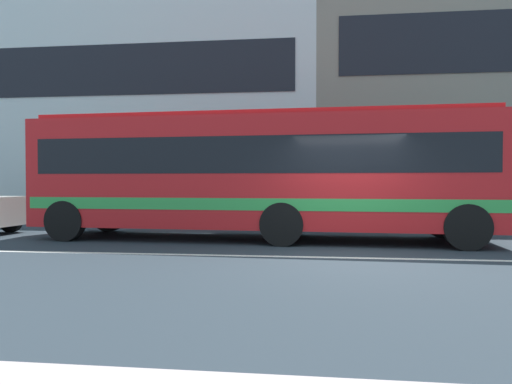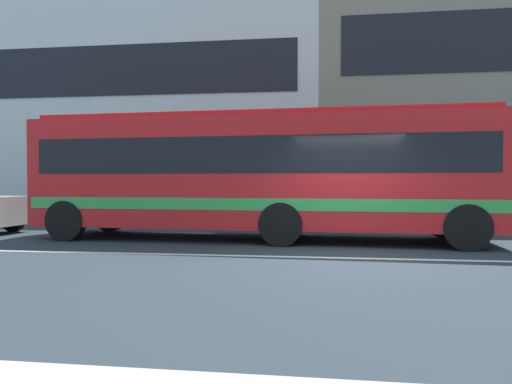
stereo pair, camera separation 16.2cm
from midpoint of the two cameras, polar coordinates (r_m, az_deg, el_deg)
The scene contains 4 objects.
ground_plane at distance 9.14m, azimuth 12.11°, elevation -8.01°, with size 160.00×160.00×0.00m, color #28333B.
lane_centre_line at distance 9.14m, azimuth 12.11°, elevation -7.99°, with size 60.00×0.16×0.01m, color silver.
apartment_block_left at distance 25.28m, azimuth -16.76°, elevation 9.94°, with size 20.79×8.56×10.60m.
transit_bus at distance 11.72m, azimuth 0.78°, elevation 2.59°, with size 11.49×3.03×3.15m.
Camera 2 is at (-0.64, -8.98, 1.47)m, focal length 32.36 mm.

